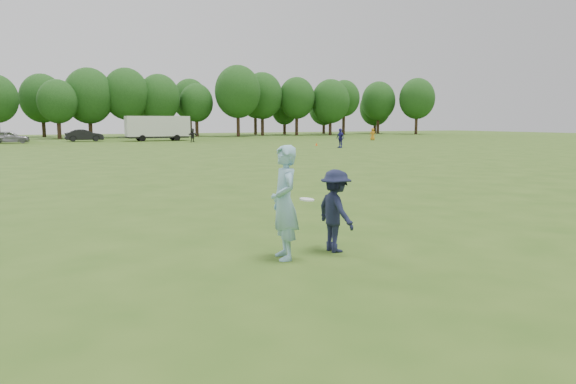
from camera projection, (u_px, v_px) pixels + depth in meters
The scene contains 12 objects.
ground at pixel (296, 256), 9.80m from camera, with size 200.00×200.00×0.00m, color #315317.
thrower at pixel (284, 203), 9.49m from camera, with size 0.78×0.51×2.13m, color #84B7CC.
defender at pixel (336, 211), 10.07m from camera, with size 1.05×0.60×1.63m, color #181C35.
player_far_b at pixel (340, 138), 49.35m from camera, with size 1.09×0.45×1.86m, color navy.
player_far_c at pixel (373, 134), 68.55m from camera, with size 0.80×0.52×1.65m, color orange.
player_far_d at pixel (193, 135), 62.51m from camera, with size 1.58×0.50×1.70m, color #272727.
car_e at pixel (9, 137), 59.12m from camera, with size 1.70×4.23×1.44m, color gray.
car_f at pixel (84, 135), 64.69m from camera, with size 1.60×4.60×1.51m, color black.
field_cone at pixel (316, 144), 53.90m from camera, with size 0.28×0.28×0.30m, color #E84E0C.
disc_in_play at pixel (307, 200), 9.37m from camera, with size 0.31×0.30×0.06m.
cargo_trailer at pixel (158, 127), 66.60m from camera, with size 9.00×2.75×3.20m.
treeline at pixel (88, 97), 78.72m from camera, with size 130.35×18.39×11.74m.
Camera 1 is at (-4.30, -8.52, 2.56)m, focal length 32.00 mm.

